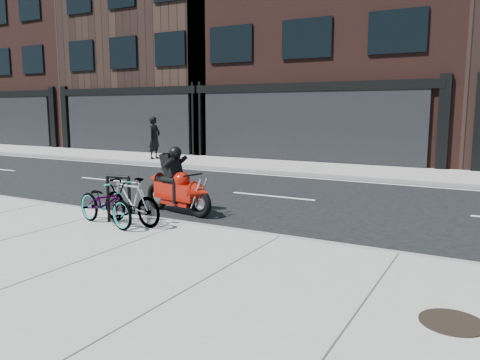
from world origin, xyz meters
The scene contains 12 objects.
ground centered at (0.00, 0.00, 0.00)m, with size 120.00×120.00×0.00m, color black.
sidewalk_near centered at (0.00, -5.00, 0.07)m, with size 60.00×6.00×0.13m, color gray.
sidewalk_far centered at (0.00, 7.75, 0.07)m, with size 60.00×3.50×0.13m, color gray.
building_west centered at (-22.00, 14.50, 6.75)m, with size 10.00×10.00×13.50m, color black.
building_midwest centered at (-12.00, 14.50, 6.00)m, with size 10.00×10.00×12.00m, color black.
building_center centered at (-2.00, 14.50, 7.25)m, with size 12.00×10.00×14.50m, color black.
bike_rack centered at (-1.14, -2.60, 0.68)m, with size 0.56×0.12×0.93m.
bicycle_front centered at (-1.21, -2.89, 0.57)m, with size 0.58×1.67×0.88m, color gray.
bicycle_rear centered at (-0.83, -2.60, 0.59)m, with size 0.44×1.54×0.93m, color gray.
motorcycle centered at (-0.91, -0.92, 0.61)m, with size 2.02×0.75×1.51m.
pedestrian centered at (-8.18, 7.11, 1.07)m, with size 0.69×0.45×1.88m, color black.
manhole_cover centered at (4.93, -4.18, 0.14)m, with size 0.66×0.66×0.01m, color black.
Camera 1 is at (5.22, -9.24, 2.32)m, focal length 35.00 mm.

